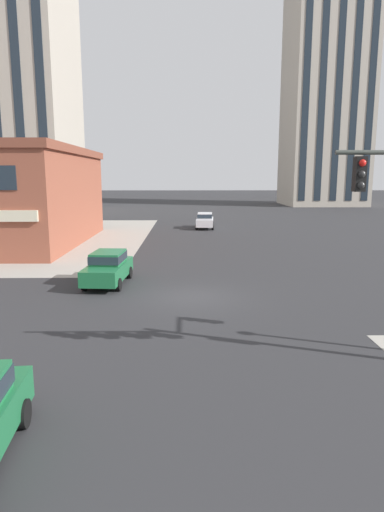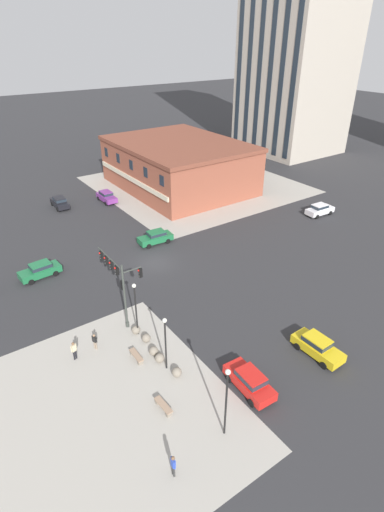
% 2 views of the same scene
% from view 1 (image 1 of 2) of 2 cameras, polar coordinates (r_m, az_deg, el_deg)
% --- Properties ---
extents(ground_plane, '(320.00, 320.00, 0.00)m').
position_cam_1_polar(ground_plane, '(20.17, 0.16, -5.42)').
color(ground_plane, '#2D2D30').
extents(car_cross_eastbound, '(2.12, 4.51, 1.68)m').
position_cam_1_polar(car_cross_eastbound, '(22.87, -10.92, -1.35)').
color(car_cross_eastbound, '#1E6B3D').
rests_on(car_cross_eastbound, ground).
extents(car_parked_curb, '(2.11, 4.51, 1.68)m').
position_cam_1_polar(car_parked_curb, '(46.81, 1.70, 4.74)').
color(car_parked_curb, silver).
rests_on(car_parked_curb, ground).
extents(residential_tower_skyline_right, '(14.53, 14.90, 61.05)m').
position_cam_1_polar(residential_tower_skyline_right, '(93.74, 17.44, 25.41)').
color(residential_tower_skyline_right, '#B2A899').
rests_on(residential_tower_skyline_right, ground).
extents(residential_tower_skyline_left, '(18.92, 18.33, 60.40)m').
position_cam_1_polar(residential_tower_skyline_left, '(79.69, -23.52, 27.63)').
color(residential_tower_skyline_left, '#B2A899').
rests_on(residential_tower_skyline_left, ground).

